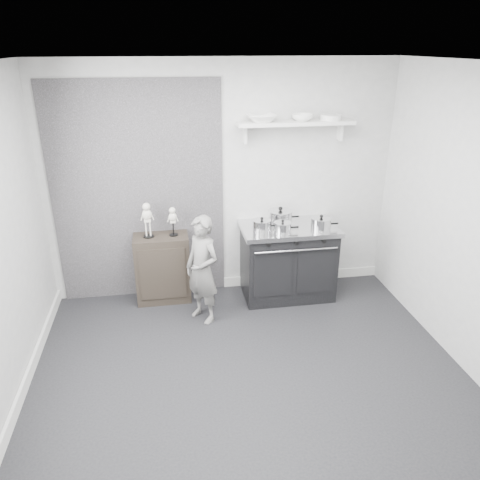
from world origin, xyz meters
name	(u,v)px	position (x,y,z in m)	size (l,w,h in m)	color
ground	(250,379)	(0.00, 0.00, 0.00)	(4.00, 4.00, 0.00)	black
room_shell	(238,204)	(-0.09, 0.15, 1.64)	(4.02, 3.62, 2.71)	#A8A8A6
wall_shelf	(295,124)	(0.80, 1.68, 2.01)	(1.30, 0.26, 0.24)	silver
stove	(288,261)	(0.72, 1.48, 0.45)	(1.10, 0.69, 0.88)	black
side_cabinet	(163,268)	(-0.74, 1.61, 0.40)	(0.62, 0.36, 0.81)	black
child	(202,270)	(-0.32, 1.09, 0.60)	(0.44, 0.29, 1.20)	slate
pot_front_left	(262,226)	(0.38, 1.37, 0.95)	(0.29, 0.21, 0.17)	silver
pot_back_left	(280,217)	(0.65, 1.59, 0.96)	(0.37, 0.28, 0.20)	silver
pot_front_right	(321,224)	(1.05, 1.31, 0.96)	(0.32, 0.23, 0.18)	silver
pot_front_center	(283,227)	(0.60, 1.30, 0.94)	(0.28, 0.19, 0.15)	silver
skeleton_full	(147,217)	(-0.87, 1.61, 1.04)	(0.13, 0.08, 0.46)	beige
skeleton_torso	(173,219)	(-0.59, 1.61, 1.00)	(0.11, 0.07, 0.38)	beige
bowl_large	(262,118)	(0.42, 1.67, 2.08)	(0.33, 0.33, 0.08)	white
bowl_small	(302,117)	(0.87, 1.67, 2.08)	(0.23, 0.23, 0.07)	white
plate_stack	(330,117)	(1.20, 1.67, 2.07)	(0.24, 0.24, 0.06)	silver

